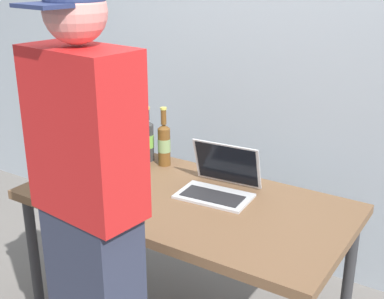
% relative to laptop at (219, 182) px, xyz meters
% --- Properties ---
extents(desk, '(1.55, 0.81, 0.75)m').
position_rel_laptop_xyz_m(desk, '(-0.11, -0.13, -0.13)').
color(desk, brown).
rests_on(desk, ground).
extents(laptop, '(0.37, 0.31, 0.23)m').
position_rel_laptop_xyz_m(laptop, '(0.00, 0.00, 0.00)').
color(laptop, '#B7BABC').
rests_on(laptop, desk).
extents(beer_bottle_amber, '(0.07, 0.07, 0.31)m').
position_rel_laptop_xyz_m(beer_bottle_amber, '(-0.52, 0.08, 0.06)').
color(beer_bottle_amber, '#1E5123').
rests_on(beer_bottle_amber, desk).
extents(beer_bottle_dark, '(0.08, 0.08, 0.31)m').
position_rel_laptop_xyz_m(beer_bottle_dark, '(-0.55, 0.16, 0.07)').
color(beer_bottle_dark, '#333333').
rests_on(beer_bottle_dark, desk).
extents(beer_bottle_green, '(0.07, 0.07, 0.33)m').
position_rel_laptop_xyz_m(beer_bottle_green, '(-0.43, 0.15, 0.07)').
color(beer_bottle_green, brown).
rests_on(beer_bottle_green, desk).
extents(person_figure, '(0.41, 0.30, 1.79)m').
position_rel_laptop_xyz_m(person_figure, '(-0.06, -0.81, 0.11)').
color(person_figure, '#2D3347').
rests_on(person_figure, ground).
extents(back_wall, '(6.00, 0.10, 2.60)m').
position_rel_laptop_xyz_m(back_wall, '(-0.11, 0.79, 0.49)').
color(back_wall, '#99A3AD').
rests_on(back_wall, ground).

